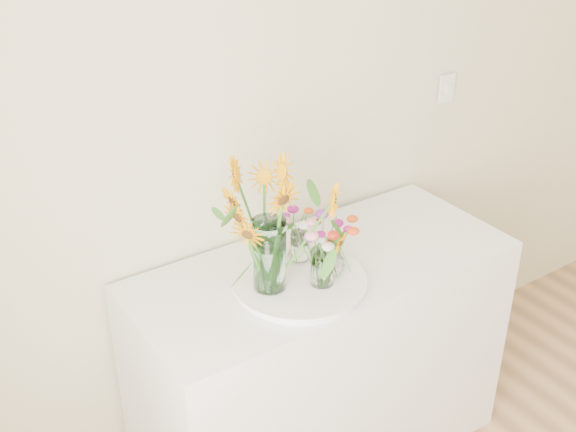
{
  "coord_description": "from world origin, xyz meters",
  "views": [
    {
      "loc": [
        -1.71,
        0.21,
        2.27
      ],
      "look_at": [
        -0.59,
        1.87,
        1.18
      ],
      "focal_mm": 45.0,
      "sensor_mm": 36.0,
      "label": 1
    }
  ],
  "objects_px": {
    "small_vase_c": "(299,247)",
    "small_vase_b": "(333,257)",
    "tray": "(299,283)",
    "small_vase_a": "(322,268)",
    "counter": "(321,362)",
    "mason_jar": "(270,255)"
  },
  "relations": [
    {
      "from": "small_vase_c",
      "to": "small_vase_b",
      "type": "bearing_deg",
      "value": -69.47
    },
    {
      "from": "tray",
      "to": "small_vase_a",
      "type": "bearing_deg",
      "value": -53.16
    },
    {
      "from": "counter",
      "to": "mason_jar",
      "type": "relative_size",
      "value": 5.54
    },
    {
      "from": "mason_jar",
      "to": "small_vase_a",
      "type": "bearing_deg",
      "value": -27.23
    },
    {
      "from": "tray",
      "to": "small_vase_a",
      "type": "distance_m",
      "value": 0.11
    },
    {
      "from": "mason_jar",
      "to": "tray",
      "type": "bearing_deg",
      "value": -8.52
    },
    {
      "from": "mason_jar",
      "to": "small_vase_a",
      "type": "relative_size",
      "value": 1.92
    },
    {
      "from": "counter",
      "to": "small_vase_c",
      "type": "bearing_deg",
      "value": 159.3
    },
    {
      "from": "counter",
      "to": "small_vase_a",
      "type": "distance_m",
      "value": 0.57
    },
    {
      "from": "counter",
      "to": "mason_jar",
      "type": "height_order",
      "value": "mason_jar"
    },
    {
      "from": "counter",
      "to": "tray",
      "type": "distance_m",
      "value": 0.49
    },
    {
      "from": "counter",
      "to": "small_vase_a",
      "type": "relative_size",
      "value": 10.63
    },
    {
      "from": "tray",
      "to": "small_vase_b",
      "type": "bearing_deg",
      "value": -12.08
    },
    {
      "from": "mason_jar",
      "to": "counter",
      "type": "bearing_deg",
      "value": 11.68
    },
    {
      "from": "tray",
      "to": "mason_jar",
      "type": "bearing_deg",
      "value": 171.48
    },
    {
      "from": "tray",
      "to": "mason_jar",
      "type": "distance_m",
      "value": 0.18
    },
    {
      "from": "small_vase_a",
      "to": "small_vase_b",
      "type": "relative_size",
      "value": 1.06
    },
    {
      "from": "tray",
      "to": "mason_jar",
      "type": "xyz_separation_m",
      "value": [
        -0.11,
        0.02,
        0.14
      ]
    },
    {
      "from": "small_vase_a",
      "to": "tray",
      "type": "bearing_deg",
      "value": 126.84
    },
    {
      "from": "counter",
      "to": "small_vase_b",
      "type": "xyz_separation_m",
      "value": [
        -0.04,
        -0.1,
        0.54
      ]
    },
    {
      "from": "counter",
      "to": "small_vase_b",
      "type": "bearing_deg",
      "value": -110.91
    },
    {
      "from": "mason_jar",
      "to": "small_vase_a",
      "type": "height_order",
      "value": "mason_jar"
    }
  ]
}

